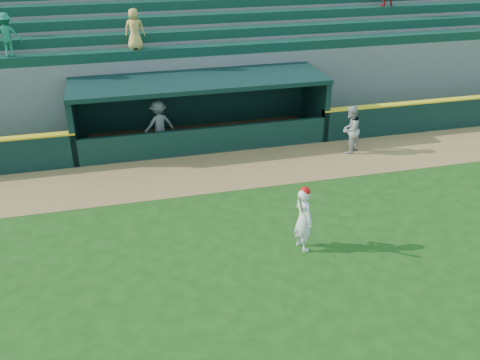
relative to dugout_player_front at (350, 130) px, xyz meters
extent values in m
plane|color=#1A4310|center=(-5.05, -5.32, -0.89)|extent=(120.00, 120.00, 0.00)
cube|color=olive|center=(-5.05, -0.42, -0.88)|extent=(40.00, 3.00, 0.01)
imported|color=#A6A6A1|center=(0.00, 0.00, 0.00)|extent=(1.09, 1.05, 1.77)
imported|color=#959691|center=(-6.63, 2.29, 0.00)|extent=(1.28, 0.95, 1.77)
cube|color=slate|center=(-5.05, 2.38, -0.87)|extent=(9.00, 2.60, 0.04)
cube|color=black|center=(-9.65, 2.38, 0.26)|extent=(0.20, 2.60, 2.30)
cube|color=black|center=(-0.45, 2.38, 0.26)|extent=(0.20, 2.60, 2.30)
cube|color=black|center=(-5.05, 3.68, 0.26)|extent=(9.40, 0.20, 2.30)
cube|color=black|center=(-5.05, 2.38, 1.49)|extent=(9.40, 2.80, 0.16)
cube|color=black|center=(-5.05, 1.16, -0.39)|extent=(9.00, 0.16, 1.00)
cube|color=brown|center=(-5.05, 3.18, -0.64)|extent=(8.40, 0.45, 0.10)
cube|color=slate|center=(-5.05, 4.21, 0.57)|extent=(34.00, 0.85, 2.91)
cube|color=#0F3828|center=(-5.05, 4.09, 2.20)|extent=(34.00, 0.60, 0.36)
cube|color=slate|center=(-5.05, 5.06, 0.79)|extent=(34.00, 0.85, 3.36)
cube|color=#0F3828|center=(-5.05, 4.94, 2.65)|extent=(34.00, 0.60, 0.36)
cube|color=slate|center=(-5.05, 5.91, 1.02)|extent=(34.00, 0.85, 3.81)
cube|color=#0F3828|center=(-5.05, 5.79, 3.10)|extent=(34.00, 0.60, 0.36)
cube|color=slate|center=(-5.05, 6.76, 1.24)|extent=(34.00, 0.85, 4.26)
cube|color=#0F3828|center=(-5.05, 6.64, 3.55)|extent=(34.00, 0.60, 0.36)
cube|color=slate|center=(-5.05, 7.61, 1.47)|extent=(34.00, 0.85, 4.71)
cube|color=slate|center=(-5.05, 8.46, 1.69)|extent=(34.00, 0.85, 5.16)
cube|color=slate|center=(-5.05, 9.31, 1.92)|extent=(34.00, 0.85, 5.61)
cube|color=slate|center=(-5.05, 9.88, 1.92)|extent=(34.50, 0.30, 5.61)
imported|color=#1A7651|center=(-11.58, 4.11, 3.14)|extent=(1.05, 0.71, 1.52)
imported|color=gold|center=(-7.11, 4.11, 3.13)|extent=(0.80, 0.60, 1.49)
imported|color=white|center=(-3.82, -5.47, -0.01)|extent=(0.57, 0.72, 1.74)
sphere|color=red|center=(-3.82, -5.47, 0.79)|extent=(0.27, 0.27, 0.27)
cylinder|color=#D6BA89|center=(-4.00, -5.69, 0.56)|extent=(0.33, 0.44, 0.76)
camera|label=1|loc=(-8.30, -16.47, 7.07)|focal=40.00mm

